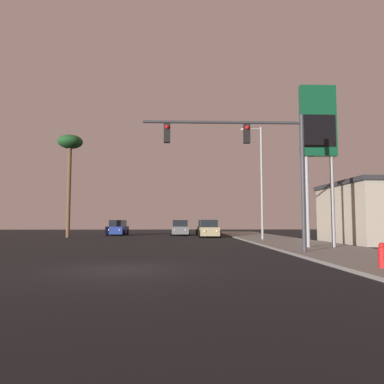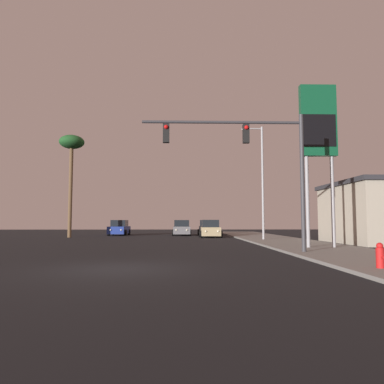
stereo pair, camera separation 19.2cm
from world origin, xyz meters
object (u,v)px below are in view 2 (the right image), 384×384
Objects in this scene: traffic_light_mast at (256,153)px; street_lamp at (261,176)px; palm_tree_mid at (72,148)px; gas_station_sign at (318,129)px; car_grey at (182,228)px; car_black at (207,228)px; car_tan at (210,229)px; car_blue at (119,228)px; fire_hydrant at (380,256)px.

street_lamp reaches higher than traffic_light_mast.
palm_tree_mid is (-17.07, 6.75, 3.51)m from street_lamp.
street_lamp is at bearing 98.00° from gas_station_sign.
gas_station_sign is (7.65, -21.12, 5.86)m from car_grey.
street_lamp is (3.49, -12.68, 4.36)m from car_black.
street_lamp is at bearing 119.05° from car_tan.
car_tan is at bearing 106.80° from gas_station_sign.
car_tan is 0.48× the size of gas_station_sign.
car_grey is 1.00× the size of car_black.
car_black is at bearing 91.61° from traffic_light_mast.
car_tan is 0.44× the size of palm_tree_mid.
car_black is at bearing 23.60° from palm_tree_mid.
traffic_light_mast is at bearing -103.04° from street_lamp.
fire_hydrant is (12.98, -30.63, -0.27)m from car_blue.
car_blue is 18.67m from street_lamp.
car_blue is 10.39m from palm_tree_mid.
traffic_light_mast reaches higher than car_grey.
car_blue is (-9.71, 5.52, 0.00)m from car_tan.
street_lamp is 9.41m from gas_station_sign.
fire_hydrant is (3.20, -30.92, -0.27)m from car_black.
palm_tree_mid is at bearing 25.64° from car_black.
car_grey and car_tan have the same top height.
street_lamp is 11.84× the size of fire_hydrant.
street_lamp reaches higher than car_black.
fire_hydrant is at bearing -56.12° from palm_tree_mid.
car_tan and car_black have the same top height.
car_black is at bearing -89.01° from car_tan.
car_grey is at bearing 109.91° from gas_station_sign.
car_black is 0.48× the size of street_lamp.
street_lamp is 18.82m from fire_hydrant.
gas_station_sign reaches higher than traffic_light_mast.
car_black is 5.71× the size of fire_hydrant.
car_black is at bearing 105.38° from street_lamp.
palm_tree_mid is (-18.36, 15.95, 2.01)m from gas_station_sign.
car_grey is at bearing 98.45° from traffic_light_mast.
palm_tree_mid is (-13.51, -0.12, 7.86)m from car_tan.
car_grey is 1.00× the size of car_blue.
palm_tree_mid is at bearing 25.13° from car_grey.
car_tan reaches higher than fire_hydrant.
gas_station_sign reaches higher than car_grey.
car_blue is 0.57× the size of traffic_light_mast.
traffic_light_mast is 0.77× the size of palm_tree_mid.
car_tan is 5.82m from car_black.
palm_tree_mid reaches higher than fire_hydrant.
palm_tree_mid is at bearing 57.89° from car_blue.
car_blue is 0.48× the size of street_lamp.
street_lamp is at bearing 76.96° from traffic_light_mast.
car_black is at bearing -176.40° from car_blue.
traffic_light_mast is 0.85× the size of street_lamp.
car_tan is 1.00× the size of car_blue.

